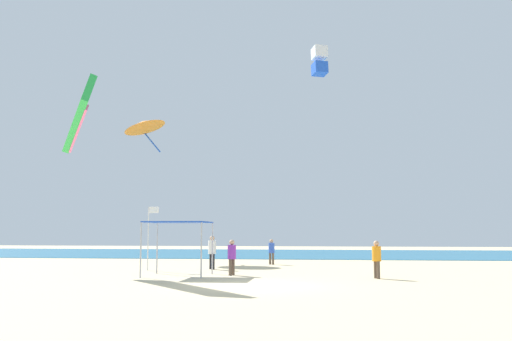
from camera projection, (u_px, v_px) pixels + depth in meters
The scene contains 11 objects.
ground at pixel (254, 287), 21.50m from camera, with size 110.00×110.00×0.10m, color beige.
ocean_strip at pixel (293, 254), 51.53m from camera, with size 110.00×21.40×0.03m, color #1E6B93.
canopy_tent at pixel (178, 225), 26.47m from camera, with size 2.93×2.64×2.60m.
person_near_tent at pixel (212, 250), 30.76m from camera, with size 0.45×0.45×1.88m.
person_leftmost at pixel (272, 250), 35.16m from camera, with size 0.38×0.38×1.62m.
person_central at pixel (232, 254), 26.60m from camera, with size 0.41×0.45×1.72m.
person_rightmost at pixel (377, 256), 24.79m from camera, with size 0.41×0.44×1.71m.
banner_flag at pixel (150, 232), 29.94m from camera, with size 0.61×0.06×3.47m.
kite_parafoil_green at pixel (79, 117), 28.55m from camera, with size 3.33×5.07×3.44m.
kite_box_white at pixel (320, 61), 46.70m from camera, with size 1.51×1.56×2.51m.
kite_delta_orange at pixel (144, 125), 41.59m from camera, with size 3.44×3.42×2.73m.
Camera 1 is at (2.62, -21.72, 2.15)m, focal length 38.32 mm.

